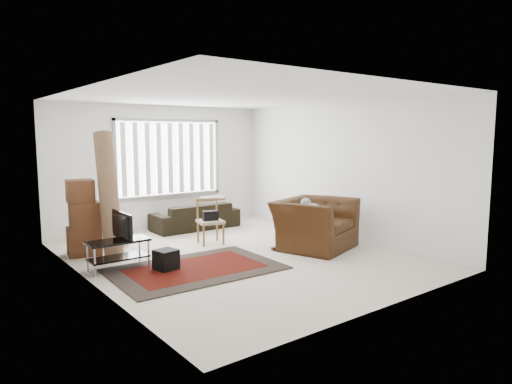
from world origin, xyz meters
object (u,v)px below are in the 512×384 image
(tv_stand, at_px, (118,248))
(moving_boxes, at_px, (83,220))
(armchair, at_px, (315,220))
(sofa, at_px, (195,212))
(side_chair, at_px, (210,219))

(tv_stand, distance_m, moving_boxes, 1.25)
(armchair, bearing_deg, tv_stand, 146.96)
(sofa, xyz_separation_m, armchair, (0.87, -2.85, 0.15))
(sofa, relative_size, armchair, 1.13)
(sofa, xyz_separation_m, side_chair, (-0.47, -1.39, 0.10))
(tv_stand, bearing_deg, sofa, 38.54)
(tv_stand, relative_size, moving_boxes, 0.71)
(sofa, relative_size, side_chair, 2.26)
(moving_boxes, distance_m, sofa, 2.76)
(tv_stand, xyz_separation_m, armchair, (3.35, -0.87, 0.18))
(side_chair, height_order, armchair, armchair)
(tv_stand, relative_size, sofa, 0.48)
(tv_stand, bearing_deg, moving_boxes, 97.08)
(side_chair, relative_size, armchair, 0.50)
(tv_stand, relative_size, side_chair, 1.09)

